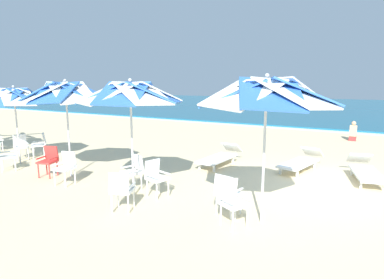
% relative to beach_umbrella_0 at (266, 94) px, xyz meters
% --- Properties ---
extents(ground_plane, '(80.00, 80.00, 0.00)m').
position_rel_beach_umbrella_0_xyz_m(ground_plane, '(0.60, 2.80, -2.47)').
color(ground_plane, beige).
extents(sea, '(80.00, 36.00, 0.10)m').
position_rel_beach_umbrella_0_xyz_m(sea, '(0.60, 31.63, -2.42)').
color(sea, '#19607F').
rests_on(sea, ground).
extents(surf_foam, '(80.00, 0.70, 0.01)m').
position_rel_beach_umbrella_0_xyz_m(surf_foam, '(0.60, 13.33, -2.46)').
color(surf_foam, white).
rests_on(surf_foam, ground).
extents(beach_umbrella_0, '(2.61, 2.61, 2.83)m').
position_rel_beach_umbrella_0_xyz_m(beach_umbrella_0, '(0.00, 0.00, 0.00)').
color(beach_umbrella_0, silver).
rests_on(beach_umbrella_0, ground).
extents(plastic_chair_0, '(0.62, 0.60, 0.87)m').
position_rel_beach_umbrella_0_xyz_m(plastic_chair_0, '(-0.46, -0.38, -1.97)').
color(plastic_chair_0, white).
rests_on(plastic_chair_0, ground).
extents(plastic_chair_1, '(0.52, 0.55, 0.87)m').
position_rel_beach_umbrella_0_xyz_m(plastic_chair_1, '(-0.73, -0.01, -1.97)').
color(plastic_chair_1, white).
rests_on(plastic_chair_1, ground).
extents(beach_umbrella_1, '(2.42, 2.42, 2.76)m').
position_rel_beach_umbrella_0_xyz_m(beach_umbrella_1, '(-3.10, -0.07, -0.06)').
color(beach_umbrella_1, silver).
rests_on(beach_umbrella_1, ground).
extents(plastic_chair_2, '(0.56, 0.54, 0.87)m').
position_rel_beach_umbrella_0_xyz_m(plastic_chair_2, '(-2.64, 0.20, -1.97)').
color(plastic_chair_2, white).
rests_on(plastic_chair_2, ground).
extents(plastic_chair_3, '(0.58, 0.60, 0.87)m').
position_rel_beach_umbrella_0_xyz_m(plastic_chair_3, '(-3.42, 0.35, -1.97)').
color(plastic_chair_3, white).
rests_on(plastic_chair_3, ground).
extents(plastic_chair_4, '(0.57, 0.59, 0.87)m').
position_rel_beach_umbrella_0_xyz_m(plastic_chair_4, '(-2.70, -0.91, -1.97)').
color(plastic_chair_4, white).
rests_on(plastic_chair_4, ground).
extents(beach_umbrella_2, '(2.43, 2.43, 2.76)m').
position_rel_beach_umbrella_0_xyz_m(beach_umbrella_2, '(-5.74, 0.32, -0.09)').
color(beach_umbrella_2, silver).
rests_on(beach_umbrella_2, ground).
extents(plastic_chair_5, '(0.50, 0.52, 0.87)m').
position_rel_beach_umbrella_0_xyz_m(plastic_chair_5, '(-5.23, -0.24, -1.97)').
color(plastic_chair_5, white).
rests_on(plastic_chair_5, ground).
extents(plastic_chair_6, '(0.55, 0.57, 0.87)m').
position_rel_beach_umbrella_0_xyz_m(plastic_chair_6, '(-6.27, 0.01, -1.97)').
color(plastic_chair_6, red).
rests_on(plastic_chair_6, ground).
extents(beach_umbrella_3, '(2.32, 2.32, 2.57)m').
position_rel_beach_umbrella_0_xyz_m(beach_umbrella_3, '(-8.44, 0.50, -0.27)').
color(beach_umbrella_3, silver).
rests_on(beach_umbrella_3, ground).
extents(plastic_chair_7, '(0.63, 0.63, 0.87)m').
position_rel_beach_umbrella_0_xyz_m(plastic_chair_7, '(-8.65, 1.43, -1.97)').
color(plastic_chair_7, white).
rests_on(plastic_chair_7, ground).
extents(plastic_chair_8, '(0.59, 0.57, 0.87)m').
position_rel_beach_umbrella_0_xyz_m(plastic_chair_8, '(-8.99, 0.90, -1.97)').
color(plastic_chair_8, white).
rests_on(plastic_chair_8, ground).
extents(plastic_chair_9, '(0.61, 0.62, 0.87)m').
position_rel_beach_umbrella_0_xyz_m(plastic_chair_9, '(-7.92, -0.28, -1.97)').
color(plastic_chair_9, white).
rests_on(plastic_chair_9, ground).
extents(sun_lounger_0, '(1.10, 2.23, 0.62)m').
position_rel_beach_umbrella_0_xyz_m(sun_lounger_0, '(1.63, 4.05, -2.19)').
color(sun_lounger_0, white).
rests_on(sun_lounger_0, ground).
extents(sun_lounger_1, '(1.06, 2.23, 0.62)m').
position_rel_beach_umbrella_0_xyz_m(sun_lounger_1, '(-0.11, 4.27, -2.19)').
color(sun_lounger_1, white).
rests_on(sun_lounger_1, ground).
extents(sun_lounger_2, '(0.77, 2.18, 0.62)m').
position_rel_beach_umbrella_0_xyz_m(sun_lounger_2, '(-2.55, 3.62, -2.19)').
color(sun_lounger_2, white).
rests_on(sun_lounger_2, ground).
extents(beachgoer_seated, '(0.30, 0.93, 0.92)m').
position_rel_beach_umbrella_0_xyz_m(beachgoer_seated, '(0.93, 10.81, -2.18)').
color(beachgoer_seated, red).
rests_on(beachgoer_seated, ground).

